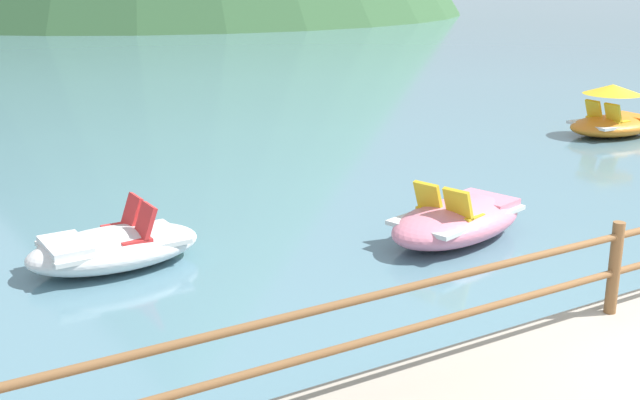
% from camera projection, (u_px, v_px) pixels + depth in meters
% --- Properties ---
extents(dock_railing, '(23.92, 0.12, 0.95)m').
position_uv_depth(dock_railing, '(616.00, 258.00, 7.77)').
color(dock_railing, brown).
rests_on(dock_railing, promenade_dock).
extents(pedal_boat_0, '(2.33, 1.40, 1.18)m').
position_uv_depth(pedal_boat_0, '(613.00, 118.00, 18.15)').
color(pedal_boat_0, orange).
rests_on(pedal_boat_0, ground).
extents(pedal_boat_1, '(2.77, 1.87, 0.87)m').
position_uv_depth(pedal_boat_1, '(458.00, 220.00, 11.21)').
color(pedal_boat_1, pink).
rests_on(pedal_boat_1, ground).
extents(pedal_boat_2, '(2.28, 1.31, 0.84)m').
position_uv_depth(pedal_boat_2, '(113.00, 247.00, 10.18)').
color(pedal_boat_2, white).
rests_on(pedal_boat_2, ground).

